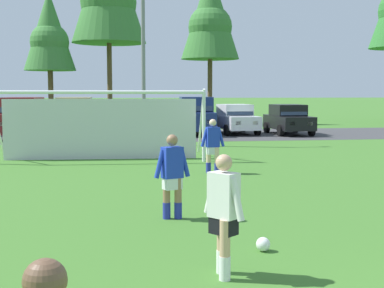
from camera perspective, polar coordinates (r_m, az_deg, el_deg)
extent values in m
plane|color=#3D7028|center=(18.31, 1.85, -2.09)|extent=(400.00, 400.00, 0.00)
cube|color=#3D3D3F|center=(30.22, -2.34, 0.95)|extent=(52.00, 8.40, 0.01)
sphere|color=white|center=(8.42, 7.62, -10.58)|extent=(0.22, 0.22, 0.22)
sphere|color=black|center=(8.42, 7.62, -10.55)|extent=(0.08, 0.08, 0.08)
sphere|color=red|center=(8.44, 8.02, -10.56)|extent=(0.07, 0.07, 0.07)
cylinder|color=white|center=(18.71, 1.28, 1.83)|extent=(0.12, 0.12, 2.44)
cylinder|color=white|center=(18.61, -10.04, 5.49)|extent=(7.31, 0.55, 0.12)
cylinder|color=white|center=(19.59, 0.98, 2.36)|extent=(0.20, 1.95, 2.46)
cube|color=silver|center=(19.65, -9.73, 1.58)|extent=(6.94, 0.45, 2.20)
sphere|color=brown|center=(2.78, -15.46, -13.91)|extent=(0.22, 0.22, 0.22)
cylinder|color=tan|center=(7.32, 3.22, -10.65)|extent=(0.14, 0.14, 0.80)
cylinder|color=tan|center=(7.07, 3.54, -11.27)|extent=(0.14, 0.14, 0.80)
cylinder|color=white|center=(7.40, 3.21, -12.44)|extent=(0.15, 0.15, 0.32)
cylinder|color=white|center=(7.14, 3.53, -13.11)|extent=(0.15, 0.15, 0.32)
cube|color=black|center=(7.11, 3.39, -8.48)|extent=(0.38, 0.40, 0.28)
cube|color=silver|center=(7.03, 3.41, -5.48)|extent=(0.43, 0.45, 0.60)
sphere|color=tan|center=(6.96, 3.43, -2.00)|extent=(0.22, 0.22, 0.22)
cylinder|color=silver|center=(7.22, 2.07, -5.34)|extent=(0.21, 0.24, 0.55)
cylinder|color=silver|center=(6.85, 4.83, -5.95)|extent=(0.21, 0.24, 0.55)
cylinder|color=beige|center=(15.99, 2.67, -1.77)|extent=(0.14, 0.14, 0.80)
cylinder|color=beige|center=(16.11, 1.78, -1.71)|extent=(0.14, 0.14, 0.80)
cylinder|color=#232D99|center=(16.02, 2.67, -2.62)|extent=(0.15, 0.15, 0.32)
cylinder|color=#232D99|center=(16.14, 1.77, -2.56)|extent=(0.15, 0.15, 0.32)
cube|color=silver|center=(16.01, 2.23, -0.60)|extent=(0.37, 0.26, 0.28)
cube|color=#1E38B7|center=(15.98, 2.23, 0.75)|extent=(0.41, 0.29, 0.60)
sphere|color=beige|center=(15.94, 2.24, 2.29)|extent=(0.22, 0.22, 0.22)
cylinder|color=#1E38B7|center=(16.02, 3.12, 0.69)|extent=(0.24, 0.12, 0.55)
cylinder|color=#1E38B7|center=(15.94, 1.33, 0.67)|extent=(0.24, 0.12, 0.55)
cylinder|color=#936B4C|center=(10.35, -1.50, -5.82)|extent=(0.14, 0.14, 0.80)
cylinder|color=#936B4C|center=(10.34, -2.74, -5.83)|extent=(0.14, 0.14, 0.80)
cylinder|color=#232D99|center=(10.40, -1.50, -7.12)|extent=(0.15, 0.15, 0.32)
cylinder|color=#232D99|center=(10.39, -2.73, -7.13)|extent=(0.15, 0.15, 0.32)
cube|color=silver|center=(10.29, -2.13, -4.08)|extent=(0.40, 0.33, 0.28)
cube|color=#1E38B7|center=(10.23, -2.13, -1.98)|extent=(0.44, 0.36, 0.60)
sphere|color=#936B4C|center=(10.18, -2.14, 0.42)|extent=(0.22, 0.22, 0.22)
cylinder|color=#1E38B7|center=(10.32, -0.80, -2.03)|extent=(0.25, 0.17, 0.55)
cylinder|color=#1E38B7|center=(10.16, -3.48, -2.16)|extent=(0.25, 0.17, 0.55)
cube|color=maroon|center=(29.90, -17.67, 2.21)|extent=(2.14, 4.69, 1.00)
cube|color=maroon|center=(30.06, -17.64, 3.98)|extent=(1.91, 3.09, 0.84)
cube|color=#28384C|center=(28.67, -18.23, 3.86)|extent=(1.63, 0.46, 0.71)
cube|color=#28384C|center=(29.88, -15.98, 4.02)|extent=(0.18, 2.55, 0.59)
cube|color=white|center=(27.58, -17.58, 2.05)|extent=(0.28, 0.09, 0.20)
cube|color=white|center=(27.81, -19.69, 2.02)|extent=(0.28, 0.09, 0.20)
cube|color=#B21414|center=(32.01, -15.91, 2.56)|extent=(0.28, 0.09, 0.20)
cube|color=#B21414|center=(32.21, -17.74, 2.52)|extent=(0.28, 0.09, 0.20)
cylinder|color=black|center=(28.35, -16.36, 1.06)|extent=(0.27, 0.65, 0.64)
cylinder|color=black|center=(31.14, -15.38, 1.48)|extent=(0.27, 0.65, 0.64)
cylinder|color=black|center=(31.52, -18.79, 1.43)|extent=(0.27, 0.65, 0.64)
cube|color=tan|center=(29.52, -12.40, 2.30)|extent=(1.93, 4.61, 1.00)
cube|color=tan|center=(29.68, -12.41, 4.10)|extent=(1.76, 3.01, 0.84)
cube|color=#28384C|center=(28.27, -12.61, 3.99)|extent=(1.62, 0.39, 0.71)
cube|color=#28384C|center=(29.63, -10.70, 4.13)|extent=(0.05, 2.55, 0.59)
cube|color=white|center=(27.23, -11.64, 2.16)|extent=(0.28, 0.08, 0.20)
cube|color=white|center=(27.31, -13.83, 2.12)|extent=(0.28, 0.08, 0.20)
cube|color=#B21414|center=(31.74, -11.18, 2.64)|extent=(0.28, 0.08, 0.20)
cube|color=#B21414|center=(31.81, -13.06, 2.61)|extent=(0.28, 0.08, 0.20)
cylinder|color=black|center=(28.08, -10.65, 1.15)|extent=(0.24, 0.64, 0.64)
cylinder|color=black|center=(28.22, -14.51, 1.09)|extent=(0.24, 0.64, 0.64)
cylinder|color=black|center=(30.92, -10.44, 1.56)|extent=(0.24, 0.64, 0.64)
cylinder|color=black|center=(31.05, -13.95, 1.50)|extent=(0.24, 0.64, 0.64)
cube|color=#194C2D|center=(29.14, -6.97, 2.12)|extent=(1.86, 4.22, 0.76)
cube|color=#194C2D|center=(29.26, -6.99, 3.50)|extent=(1.68, 2.12, 0.64)
cube|color=#28384C|center=(28.29, -6.96, 3.39)|extent=(1.53, 0.34, 0.55)
cube|color=#28384C|center=(29.28, -5.35, 3.52)|extent=(0.06, 1.79, 0.45)
cube|color=white|center=(27.10, -5.85, 1.97)|extent=(0.28, 0.08, 0.20)
cube|color=white|center=(27.08, -7.94, 1.95)|extent=(0.28, 0.08, 0.20)
cube|color=#B21414|center=(31.21, -6.13, 2.45)|extent=(0.28, 0.08, 0.20)
cube|color=#B21414|center=(31.19, -7.95, 2.42)|extent=(0.28, 0.08, 0.20)
cylinder|color=black|center=(27.90, -5.07, 1.20)|extent=(0.25, 0.64, 0.64)
cylinder|color=black|center=(27.87, -8.77, 1.15)|extent=(0.25, 0.64, 0.64)
cylinder|color=black|center=(30.49, -5.31, 1.57)|extent=(0.25, 0.64, 0.64)
cylinder|color=black|center=(30.46, -8.70, 1.53)|extent=(0.25, 0.64, 0.64)
cube|color=navy|center=(30.69, 0.43, 2.56)|extent=(2.25, 4.73, 1.00)
cube|color=navy|center=(30.86, 0.40, 4.28)|extent=(1.97, 3.13, 0.84)
cube|color=#28384C|center=(29.44, 0.63, 4.18)|extent=(1.64, 0.50, 0.71)
cube|color=#28384C|center=(30.94, 2.04, 4.28)|extent=(0.24, 2.55, 0.59)
cube|color=white|center=(28.49, 1.85, 2.42)|extent=(0.29, 0.10, 0.20)
cube|color=white|center=(28.40, -0.25, 2.41)|extent=(0.29, 0.10, 0.20)
cube|color=#B21414|center=(32.99, 1.02, 2.85)|extent=(0.29, 0.10, 0.20)
cube|color=#B21414|center=(32.91, -0.80, 2.85)|extent=(0.29, 0.10, 0.20)
cylinder|color=black|center=(29.40, 2.50, 1.44)|extent=(0.29, 0.66, 0.64)
cylinder|color=black|center=(29.24, -1.20, 1.42)|extent=(0.29, 0.66, 0.64)
cylinder|color=black|center=(32.23, 1.91, 1.81)|extent=(0.29, 0.66, 0.64)
cylinder|color=black|center=(32.08, -1.47, 1.79)|extent=(0.29, 0.66, 0.64)
cube|color=silver|center=(31.28, 4.65, 2.37)|extent=(2.12, 4.33, 0.76)
cube|color=silver|center=(31.39, 4.57, 3.67)|extent=(1.82, 2.22, 0.64)
cube|color=#28384C|center=(30.47, 5.13, 3.57)|extent=(1.55, 0.43, 0.55)
cube|color=#28384C|center=(31.65, 6.02, 3.67)|extent=(0.18, 1.78, 0.45)
cube|color=white|center=(29.49, 6.79, 2.26)|extent=(0.29, 0.10, 0.20)
cube|color=white|center=(29.17, 4.96, 2.24)|extent=(0.29, 0.10, 0.20)
cube|color=#B21414|center=(33.39, 4.37, 2.67)|extent=(0.29, 0.10, 0.20)
cube|color=#B21414|center=(33.10, 2.74, 2.65)|extent=(0.29, 0.10, 0.20)
cylinder|color=black|center=(30.37, 7.01, 1.54)|extent=(0.29, 0.66, 0.64)
cylinder|color=black|center=(29.79, 3.76, 1.49)|extent=(0.29, 0.66, 0.64)
cylinder|color=black|center=(32.82, 5.44, 1.85)|extent=(0.29, 0.66, 0.64)
cylinder|color=black|center=(32.29, 2.41, 1.81)|extent=(0.29, 0.66, 0.64)
cube|color=black|center=(31.28, 10.28, 2.30)|extent=(1.82, 4.21, 0.76)
cube|color=black|center=(31.39, 10.21, 3.59)|extent=(1.67, 2.11, 0.64)
cube|color=#28384C|center=(30.47, 10.81, 3.49)|extent=(1.53, 0.32, 0.55)
cube|color=#28384C|center=(31.67, 11.64, 3.59)|extent=(0.05, 1.79, 0.45)
cube|color=white|center=(29.52, 12.50, 2.17)|extent=(0.28, 0.08, 0.20)
cube|color=white|center=(29.17, 10.69, 2.16)|extent=(0.28, 0.08, 0.20)
cube|color=#B21414|center=(33.38, 9.92, 2.60)|extent=(0.28, 0.08, 0.20)
cube|color=#B21414|center=(33.07, 8.29, 2.60)|extent=(0.28, 0.08, 0.20)
cylinder|color=black|center=(30.40, 12.68, 1.45)|extent=(0.24, 0.64, 0.64)
cylinder|color=black|center=(29.78, 9.45, 1.42)|extent=(0.24, 0.64, 0.64)
cylinder|color=black|center=(32.83, 11.00, 1.78)|extent=(0.24, 0.64, 0.64)
cylinder|color=black|center=(32.25, 7.99, 1.76)|extent=(0.24, 0.64, 0.64)
cylinder|color=brown|center=(38.32, -14.85, 4.68)|extent=(0.36, 0.36, 3.92)
cone|color=#387533|center=(38.55, -15.03, 11.68)|extent=(3.53, 3.53, 5.48)
sphere|color=#387533|center=(38.47, -14.99, 10.46)|extent=(2.64, 2.64, 2.64)
cylinder|color=brown|center=(39.66, -8.79, 6.32)|extent=(0.36, 0.36, 5.98)
sphere|color=#387533|center=(40.17, -8.92, 14.79)|extent=(4.04, 4.04, 4.04)
cylinder|color=brown|center=(41.14, 1.93, 5.62)|extent=(0.36, 0.36, 4.94)
cone|color=#387533|center=(41.57, 1.96, 13.82)|extent=(4.44, 4.44, 6.91)
sphere|color=#387533|center=(41.44, 1.95, 12.40)|extent=(3.33, 3.33, 3.33)
cylinder|color=slate|center=(24.56, -5.23, 9.18)|extent=(0.18, 0.18, 7.99)
cylinder|color=slate|center=(24.62, -5.15, 0.22)|extent=(0.32, 0.32, 0.30)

